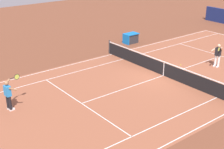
{
  "coord_description": "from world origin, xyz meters",
  "views": [
    {
      "loc": [
        14.7,
        13.24,
        8.09
      ],
      "look_at": [
        3.9,
        -0.51,
        0.9
      ],
      "focal_mm": 51.58,
      "sensor_mm": 36.0,
      "label": 1
    }
  ],
  "objects_px": {
    "tennis_net": "(164,69)",
    "equipment_cart_tarped": "(131,38)",
    "tennis_player_far": "(218,54)",
    "tennis_player_near": "(8,94)",
    "tennis_ball": "(181,65)"
  },
  "relations": [
    {
      "from": "tennis_net",
      "to": "tennis_player_near",
      "type": "bearing_deg",
      "value": -10.05
    },
    {
      "from": "tennis_ball",
      "to": "equipment_cart_tarped",
      "type": "xyz_separation_m",
      "value": [
        -0.83,
        -6.35,
        0.4
      ]
    },
    {
      "from": "tennis_net",
      "to": "equipment_cart_tarped",
      "type": "bearing_deg",
      "value": -114.85
    },
    {
      "from": "tennis_player_far",
      "to": "tennis_ball",
      "type": "distance_m",
      "value": 2.61
    },
    {
      "from": "tennis_net",
      "to": "tennis_player_near",
      "type": "height_order",
      "value": "tennis_player_near"
    },
    {
      "from": "tennis_net",
      "to": "tennis_player_far",
      "type": "bearing_deg",
      "value": 164.22
    },
    {
      "from": "tennis_player_near",
      "to": "tennis_ball",
      "type": "xyz_separation_m",
      "value": [
        -12.07,
        1.16,
        -0.9
      ]
    },
    {
      "from": "tennis_player_far",
      "to": "tennis_ball",
      "type": "xyz_separation_m",
      "value": [
        1.75,
        -1.72,
        -0.9
      ]
    },
    {
      "from": "tennis_ball",
      "to": "tennis_player_far",
      "type": "bearing_deg",
      "value": 135.44
    },
    {
      "from": "tennis_net",
      "to": "tennis_player_near",
      "type": "relative_size",
      "value": 6.89
    },
    {
      "from": "tennis_player_far",
      "to": "equipment_cart_tarped",
      "type": "xyz_separation_m",
      "value": [
        0.92,
        -8.07,
        -0.49
      ]
    },
    {
      "from": "tennis_player_near",
      "to": "tennis_net",
      "type": "bearing_deg",
      "value": 169.95
    },
    {
      "from": "tennis_player_near",
      "to": "tennis_ball",
      "type": "relative_size",
      "value": 25.71
    },
    {
      "from": "tennis_player_far",
      "to": "equipment_cart_tarped",
      "type": "relative_size",
      "value": 1.36
    },
    {
      "from": "tennis_player_near",
      "to": "tennis_ball",
      "type": "height_order",
      "value": "tennis_player_near"
    }
  ]
}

